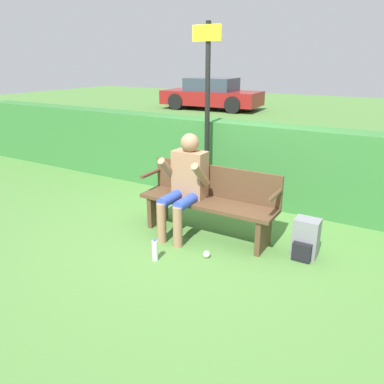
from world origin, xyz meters
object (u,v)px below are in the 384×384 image
park_bench (209,200)px  backpack (305,239)px  water_bottle (155,250)px  parked_car (211,94)px  signpost (207,106)px  person_seated (185,180)px

park_bench → backpack: 1.20m
water_bottle → parked_car: parked_car is taller
signpost → parked_car: signpost is taller
water_bottle → parked_car: size_ratio=0.06×
water_bottle → signpost: (-0.38, 1.87, 1.31)m
park_bench → signpost: size_ratio=0.67×
person_seated → signpost: (-0.31, 1.11, 0.74)m
park_bench → parked_car: bearing=117.4°
signpost → parked_car: (-5.05, 9.86, -0.80)m
water_bottle → parked_car: 12.93m
park_bench → backpack: (1.18, 0.02, -0.24)m
parked_car → backpack: bearing=-61.0°
park_bench → water_bottle: bearing=-102.4°
park_bench → water_bottle: 0.96m
park_bench → backpack: size_ratio=3.83×
signpost → backpack: bearing=-29.0°
backpack → person_seated: bearing=-174.5°
water_bottle → signpost: signpost is taller
backpack → parked_car: bearing=122.2°
water_bottle → parked_car: bearing=114.9°
park_bench → parked_car: (-5.63, 10.84, 0.18)m
backpack → water_bottle: backpack is taller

